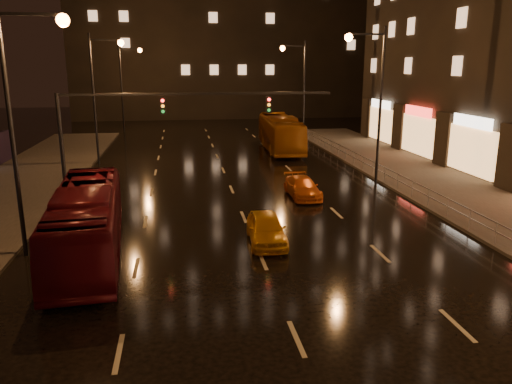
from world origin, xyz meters
TOP-DOWN VIEW (x-y plane):
  - ground at (0.00, 20.00)m, footprint 140.00×140.00m
  - sidewalk_right at (13.50, 15.00)m, footprint 7.00×70.00m
  - traffic_signal at (-5.06, 20.00)m, footprint 15.31×0.32m
  - railing_right at (10.20, 18.00)m, footprint 0.05×56.00m
  - bus_red at (-7.00, 11.61)m, footprint 3.38×10.67m
  - bus_curb at (6.00, 36.14)m, footprint 3.18×11.58m
  - taxi_near at (0.50, 12.00)m, footprint 1.78×3.99m
  - taxi_far at (4.00, 19.55)m, footprint 1.70×4.06m

SIDE VIEW (x-z plane):
  - ground at x=0.00m, z-range 0.00..0.00m
  - sidewalk_right at x=13.50m, z-range 0.00..0.15m
  - taxi_far at x=4.00m, z-range 0.00..1.17m
  - taxi_near at x=0.50m, z-range 0.00..1.33m
  - railing_right at x=10.20m, z-range 0.40..1.40m
  - bus_red at x=-7.00m, z-range 0.00..2.92m
  - bus_curb at x=6.00m, z-range 0.00..3.20m
  - traffic_signal at x=-5.06m, z-range 1.64..7.84m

